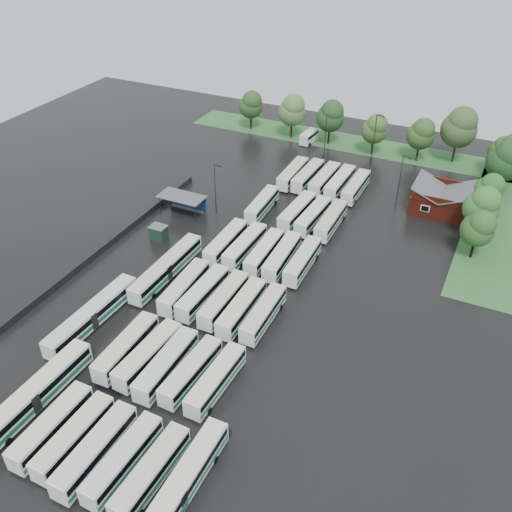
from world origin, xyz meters
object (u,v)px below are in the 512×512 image
at_px(artic_bus_west_a, 34,395).
at_px(artic_bus_east, 179,490).
at_px(minibus, 309,137).
at_px(brick_building, 441,201).

bearing_deg(artic_bus_west_a, artic_bus_east, -7.12).
bearing_deg(minibus, brick_building, -24.70).
xyz_separation_m(artic_bus_east, minibus, (-20.66, 87.37, -0.31)).
distance_m(artic_bus_west_a, artic_bus_east, 21.47).
xyz_separation_m(artic_bus_west_a, artic_bus_east, (21.26, -3.00, -0.06)).
bearing_deg(artic_bus_west_a, minibus, 90.52).
relative_size(brick_building, artic_bus_west_a, 0.59).
bearing_deg(brick_building, artic_bus_west_a, -116.63).
xyz_separation_m(artic_bus_west_a, minibus, (0.60, 84.36, -0.36)).
height_order(brick_building, minibus, brick_building).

